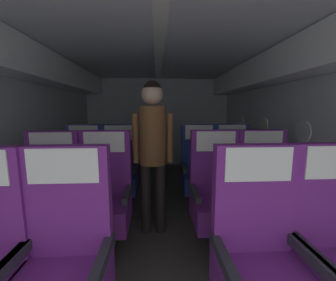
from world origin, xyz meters
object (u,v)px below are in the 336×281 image
(seat_b_left_aisle, at_px, (104,199))
(seat_c_right_window, at_px, (199,171))
(seat_a_left_aisle, at_px, (63,266))
(flight_attendant, at_px, (153,141))
(seat_a_right_window, at_px, (260,261))
(seat_b_left_window, at_px, (51,201))
(seat_c_left_window, at_px, (84,173))
(seat_c_right_aisle, at_px, (232,170))
(seat_b_right_aisle, at_px, (264,196))
(seat_b_right_window, at_px, (217,197))
(seat_c_left_aisle, at_px, (119,173))

(seat_b_left_aisle, relative_size, seat_c_right_window, 1.00)
(seat_a_left_aisle, xyz_separation_m, flight_attendant, (0.48, 1.09, 0.53))
(seat_b_left_aisle, distance_m, flight_attendant, 0.74)
(seat_a_right_window, height_order, flight_attendant, flight_attendant)
(seat_b_left_window, relative_size, seat_c_left_window, 1.00)
(seat_b_left_aisle, xyz_separation_m, seat_c_right_aisle, (1.59, 0.87, 0.00))
(seat_b_right_aisle, relative_size, seat_b_right_window, 1.00)
(seat_b_right_aisle, xyz_separation_m, seat_c_left_aisle, (-1.60, 0.87, 0.00))
(seat_a_left_aisle, xyz_separation_m, seat_c_left_window, (-0.48, 1.73, 0.00))
(seat_a_left_aisle, xyz_separation_m, seat_b_left_aisle, (0.01, 0.87, 0.00))
(seat_c_left_aisle, relative_size, seat_c_right_window, 1.00)
(seat_b_left_window, xyz_separation_m, seat_b_right_aisle, (2.08, 0.01, 0.00))
(seat_a_left_aisle, bearing_deg, seat_c_right_aisle, 47.45)
(seat_b_right_window, height_order, seat_c_right_window, same)
(seat_b_left_window, xyz_separation_m, seat_c_left_window, (-0.00, 0.89, 0.00))
(seat_b_left_aisle, bearing_deg, seat_c_right_window, 37.60)
(seat_b_right_aisle, relative_size, seat_c_right_aisle, 1.00)
(seat_c_right_window, bearing_deg, seat_a_right_window, -90.28)
(seat_c_left_window, height_order, seat_c_left_aisle, same)
(seat_b_left_window, bearing_deg, seat_c_right_aisle, 23.32)
(seat_c_left_window, bearing_deg, seat_c_left_aisle, -0.52)
(seat_a_left_aisle, distance_m, seat_b_left_aisle, 0.87)
(seat_c_right_aisle, bearing_deg, seat_a_left_aisle, -132.55)
(seat_b_left_window, relative_size, seat_b_right_window, 1.00)
(seat_b_left_window, bearing_deg, seat_b_right_aisle, 0.26)
(seat_c_left_window, xyz_separation_m, seat_c_right_aisle, (2.08, 0.01, 0.00))
(flight_attendant, bearing_deg, seat_b_right_aisle, -11.48)
(seat_a_right_window, height_order, seat_b_right_window, same)
(seat_a_left_aisle, height_order, seat_c_left_aisle, same)
(seat_a_left_aisle, height_order, seat_c_left_window, same)
(seat_b_right_window, relative_size, seat_c_right_aisle, 1.00)
(seat_b_left_aisle, height_order, seat_b_right_window, same)
(seat_a_right_window, bearing_deg, seat_c_right_aisle, 74.49)
(seat_b_right_window, distance_m, flight_attendant, 0.86)
(seat_b_left_aisle, distance_m, seat_b_right_window, 1.10)
(seat_b_right_aisle, distance_m, seat_c_right_window, 0.99)
(seat_c_right_window, distance_m, flight_attendant, 1.04)
(flight_attendant, bearing_deg, seat_b_left_window, -165.58)
(seat_c_right_window, bearing_deg, flight_attendant, -134.96)
(seat_b_left_aisle, distance_m, seat_b_right_aisle, 1.59)
(seat_a_right_window, bearing_deg, seat_b_right_window, 89.63)
(seat_b_left_aisle, xyz_separation_m, flight_attendant, (0.47, 0.21, 0.53))
(seat_c_left_aisle, xyz_separation_m, flight_attendant, (0.48, -0.64, 0.53))
(seat_b_left_aisle, xyz_separation_m, seat_c_left_aisle, (-0.01, 0.86, 0.00))
(seat_a_left_aisle, bearing_deg, seat_c_right_window, 57.06)
(seat_a_left_aisle, bearing_deg, seat_b_right_aisle, 28.17)
(seat_b_left_aisle, height_order, flight_attendant, flight_attendant)
(seat_b_left_aisle, bearing_deg, flight_attendant, 24.56)
(seat_a_right_window, bearing_deg, seat_b_left_window, 151.31)
(seat_b_right_aisle, distance_m, seat_b_right_window, 0.48)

